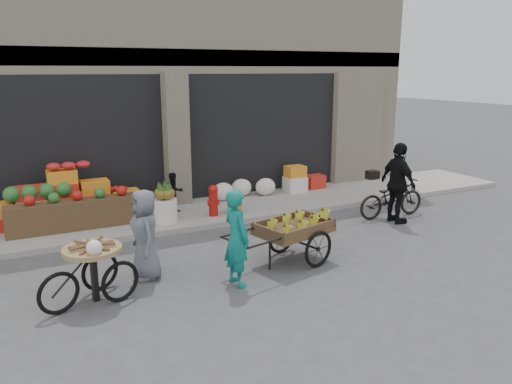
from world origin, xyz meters
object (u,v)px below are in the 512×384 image
banana_cart (292,226)px  tricycle_cart (93,265)px  seated_person (174,193)px  vendor_grey (145,234)px  bicycle (391,198)px  pineapple_bin (165,210)px  vendor_woman (237,238)px  orange_bucket (235,207)px  fire_hydrant (213,199)px  cyclist (398,183)px

banana_cart → tricycle_cart: tricycle_cart is taller
seated_person → vendor_grey: size_ratio=0.63×
bicycle → pineapple_bin: bearing=74.6°
tricycle_cart → vendor_woman: bearing=-31.0°
banana_cart → vendor_woman: (-1.25, -0.41, 0.11)m
banana_cart → vendor_woman: bearing=-175.8°
orange_bucket → seated_person: 1.42m
vendor_woman → bicycle: size_ratio=0.90×
vendor_woman → tricycle_cart: vendor_woman is taller
fire_hydrant → cyclist: size_ratio=0.40×
seated_person → vendor_grey: 3.44m
pineapple_bin → seated_person: bearing=56.3°
seated_person → vendor_woman: (-0.25, -4.00, 0.19)m
vendor_grey → cyclist: size_ratio=0.83×
pineapple_bin → seated_person: (0.40, 0.60, 0.21)m
pineapple_bin → vendor_grey: 2.75m
orange_bucket → bicycle: bicycle is taller
orange_bucket → vendor_woman: vendor_woman is taller
pineapple_bin → seated_person: size_ratio=0.56×
fire_hydrant → vendor_woman: (-0.95, -3.35, 0.27)m
tricycle_cart → cyclist: bearing=-11.9°
pineapple_bin → seated_person: 0.75m
pineapple_bin → cyclist: 5.12m
pineapple_bin → cyclist: cyclist is taller
banana_cart → bicycle: size_ratio=1.36×
orange_bucket → cyclist: cyclist is taller
seated_person → vendor_woman: size_ratio=0.60×
orange_bucket → tricycle_cart: tricycle_cart is taller
banana_cart → cyclist: bearing=2.7°
banana_cart → cyclist: 3.44m
seated_person → bicycle: (4.48, -2.21, -0.13)m
vendor_grey → bicycle: vendor_grey is taller
fire_hydrant → orange_bucket: size_ratio=2.22×
vendor_grey → cyclist: bearing=94.1°
vendor_woman → tricycle_cart: (-2.11, 0.39, -0.21)m
orange_bucket → cyclist: 3.67m
bicycle → cyclist: (-0.20, -0.40, 0.45)m
seated_person → vendor_woman: vendor_woman is taller
vendor_woman → bicycle: vendor_woman is taller
orange_bucket → tricycle_cart: (-3.57, -2.91, 0.30)m
tricycle_cart → cyclist: size_ratio=0.81×
tricycle_cart → bicycle: (6.85, 1.41, -0.11)m
seated_person → vendor_grey: (-1.46, -3.11, 0.16)m
vendor_grey → orange_bucket: bearing=131.2°
pineapple_bin → banana_cart: banana_cart is taller
fire_hydrant → tricycle_cart: tricycle_cart is taller
seated_person → tricycle_cart: seated_person is taller
vendor_woman → vendor_grey: size_ratio=1.04×
vendor_grey → cyclist: (5.74, 0.50, 0.15)m
pineapple_bin → tricycle_cart: 3.60m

